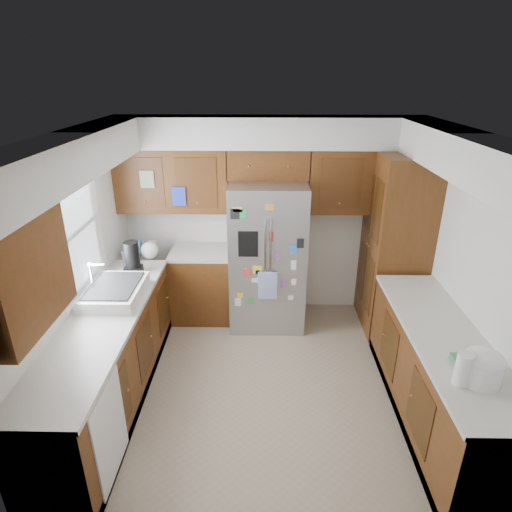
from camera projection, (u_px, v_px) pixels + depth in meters
The scene contains 12 objects.
floor at pixel (267, 381), 4.44m from camera, with size 3.60×3.60×0.00m, color gray.
room_shell at pixel (258, 202), 4.05m from camera, with size 3.64×3.24×2.52m.
left_counter_run at pixel (133, 344), 4.32m from camera, with size 1.36×3.20×0.92m.
right_counter_run at pixel (436, 381), 3.81m from camera, with size 0.63×2.25×0.92m.
pantry at pixel (395, 245), 5.04m from camera, with size 0.60×0.90×2.15m, color #472C0D.
fridge at pixel (267, 256), 5.19m from camera, with size 0.90×0.79×1.80m.
bridge_cabinet at pixel (268, 163), 4.97m from camera, with size 0.96×0.34×0.35m, color #472C0D.
fridge_top_items at pixel (271, 137), 4.81m from camera, with size 0.95×0.31×0.26m.
sink_assembly at pixel (115, 291), 4.16m from camera, with size 0.52×0.70×0.37m.
left_counter_clutter at pixel (138, 255), 4.83m from camera, with size 0.36×0.90×0.38m.
rice_cooker at pixel (482, 366), 3.01m from camera, with size 0.30×0.29×0.25m.
paper_towel at pixel (463, 369), 2.98m from camera, with size 0.11×0.11×0.25m, color white.
Camera 1 is at (-0.05, -3.56, 2.96)m, focal length 30.00 mm.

